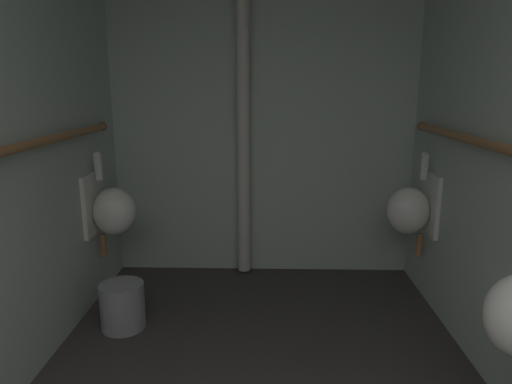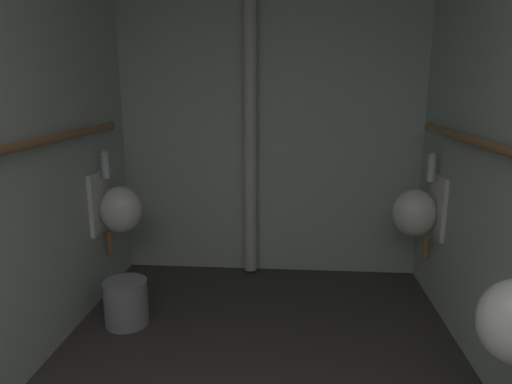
# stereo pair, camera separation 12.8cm
# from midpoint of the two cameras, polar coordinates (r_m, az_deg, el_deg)

# --- Properties ---
(wall_back) EXTENTS (2.53, 0.06, 2.54)m
(wall_back) POSITION_cam_midpoint_polar(r_m,az_deg,el_deg) (3.73, -0.13, 9.05)
(wall_back) COLOR #B2BEB5
(wall_back) RESTS_ON ground
(urinal_left_mid) EXTENTS (0.32, 0.30, 0.76)m
(urinal_left_mid) POSITION_cam_midpoint_polar(r_m,az_deg,el_deg) (3.42, -18.52, -2.11)
(urinal_left_mid) COLOR silver
(urinal_right_far) EXTENTS (0.32, 0.30, 0.76)m
(urinal_right_far) POSITION_cam_midpoint_polar(r_m,az_deg,el_deg) (3.42, 17.65, -2.05)
(urinal_right_far) COLOR silver
(standpipe_back_wall) EXTENTS (0.10, 0.10, 2.49)m
(standpipe_back_wall) POSITION_cam_midpoint_polar(r_m,az_deg,el_deg) (3.63, -2.61, 8.91)
(standpipe_back_wall) COLOR beige
(standpipe_back_wall) RESTS_ON ground
(waste_bin) EXTENTS (0.28, 0.28, 0.30)m
(waste_bin) POSITION_cam_midpoint_polar(r_m,az_deg,el_deg) (3.19, -17.32, -13.29)
(waste_bin) COLOR gray
(waste_bin) RESTS_ON ground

